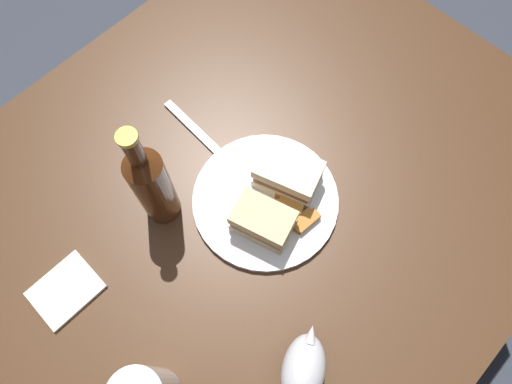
# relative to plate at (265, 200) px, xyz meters

# --- Properties ---
(ground_plane) EXTENTS (6.00, 6.00, 0.00)m
(ground_plane) POSITION_rel_plate_xyz_m (-0.01, 0.03, -0.78)
(ground_plane) COLOR #333842
(dining_table) EXTENTS (1.24, 0.99, 0.77)m
(dining_table) POSITION_rel_plate_xyz_m (-0.01, 0.03, -0.39)
(dining_table) COLOR #422816
(dining_table) RESTS_ON ground
(plate) EXTENTS (0.27, 0.27, 0.01)m
(plate) POSITION_rel_plate_xyz_m (0.00, 0.00, 0.00)
(plate) COLOR white
(plate) RESTS_ON dining_table
(sandwich_half_left) EXTENTS (0.09, 0.12, 0.06)m
(sandwich_half_left) POSITION_rel_plate_xyz_m (-0.04, -0.03, 0.04)
(sandwich_half_left) COLOR #CCB284
(sandwich_half_left) RESTS_ON plate
(sandwich_half_right) EXTENTS (0.11, 0.13, 0.06)m
(sandwich_half_right) POSITION_rel_plate_xyz_m (0.05, -0.00, 0.04)
(sandwich_half_right) COLOR beige
(sandwich_half_right) RESTS_ON plate
(potato_wedge_front) EXTENTS (0.05, 0.02, 0.02)m
(potato_wedge_front) POSITION_rel_plate_xyz_m (0.02, -0.09, 0.01)
(potato_wedge_front) COLOR #AD702D
(potato_wedge_front) RESTS_ON plate
(potato_wedge_middle) EXTENTS (0.04, 0.04, 0.02)m
(potato_wedge_middle) POSITION_rel_plate_xyz_m (0.01, -0.04, 0.02)
(potato_wedge_middle) COLOR #B77F33
(potato_wedge_middle) RESTS_ON plate
(potato_wedge_back) EXTENTS (0.04, 0.05, 0.02)m
(potato_wedge_back) POSITION_rel_plate_xyz_m (0.02, -0.05, 0.02)
(potato_wedge_back) COLOR #B77F33
(potato_wedge_back) RESTS_ON plate
(potato_wedge_left_edge) EXTENTS (0.05, 0.03, 0.02)m
(potato_wedge_left_edge) POSITION_rel_plate_xyz_m (0.01, -0.08, 0.01)
(potato_wedge_left_edge) COLOR #AD702D
(potato_wedge_left_edge) RESTS_ON plate
(potato_wedge_right_edge) EXTENTS (0.05, 0.04, 0.02)m
(potato_wedge_right_edge) POSITION_rel_plate_xyz_m (-0.03, -0.05, 0.02)
(potato_wedge_right_edge) COLOR gold
(potato_wedge_right_edge) RESTS_ON plate
(potato_wedge_stray) EXTENTS (0.05, 0.05, 0.02)m
(potato_wedge_stray) POSITION_rel_plate_xyz_m (0.04, -0.03, 0.01)
(potato_wedge_stray) COLOR #AD702D
(potato_wedge_stray) RESTS_ON plate
(gravy_boat) EXTENTS (0.13, 0.11, 0.07)m
(gravy_boat) POSITION_rel_plate_xyz_m (-0.17, -0.25, 0.04)
(gravy_boat) COLOR #B7B7BC
(gravy_boat) RESTS_ON dining_table
(cider_bottle) EXTENTS (0.06, 0.06, 0.27)m
(cider_bottle) POSITION_rel_plate_xyz_m (-0.14, 0.13, 0.10)
(cider_bottle) COLOR #47230F
(cider_bottle) RESTS_ON dining_table
(napkin) EXTENTS (0.11, 0.09, 0.01)m
(napkin) POSITION_rel_plate_xyz_m (-0.36, 0.13, -0.00)
(napkin) COLOR silver
(napkin) RESTS_ON dining_table
(fork) EXTENTS (0.02, 0.18, 0.01)m
(fork) POSITION_rel_plate_xyz_m (0.01, 0.20, -0.00)
(fork) COLOR silver
(fork) RESTS_ON dining_table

